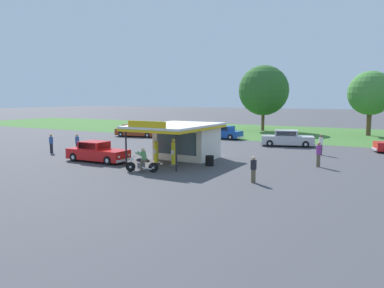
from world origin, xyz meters
name	(u,v)px	position (x,y,z in m)	size (l,w,h in m)	color
ground_plane	(164,167)	(0.00, 0.00, 0.00)	(300.00, 300.00, 0.00)	#424247
grass_verge_strip	(282,132)	(0.00, 30.00, 0.00)	(120.00, 24.00, 0.01)	#3D6B2D
service_station_kiosk	(184,138)	(-0.49, 3.60, 1.66)	(5.05, 7.40, 3.27)	silver
gas_pump_nearside	(156,152)	(-1.25, 0.80, 0.86)	(0.44, 0.44, 1.88)	slate
gas_pump_offside	(174,153)	(0.27, 0.80, 0.89)	(0.44, 0.44, 1.95)	slate
motorcycle_with_rider	(142,162)	(-0.24, -2.23, 0.65)	(2.08, 0.94, 1.58)	black
featured_classic_sedan	(97,152)	(-5.68, -0.59, 0.69)	(5.10, 1.99, 1.52)	red
parked_car_back_row_centre_right	(287,139)	(4.53, 15.49, 0.73)	(5.50, 3.18, 1.60)	#B7B7BC
parked_car_second_row_spare	(136,131)	(-14.31, 15.47, 0.70)	(5.75, 2.72, 1.52)	#993819
parked_car_back_row_far_left	(222,133)	(-4.14, 18.66, 0.69)	(5.36, 2.18, 1.51)	#19479E
bystander_chatting_near_pumps	(319,154)	(9.41, 5.19, 0.92)	(0.34, 0.34, 1.74)	brown
bystander_admiring_sedan	(253,169)	(7.10, -1.62, 0.79)	(0.34, 0.34, 1.52)	brown
bystander_standing_back_lot	(77,143)	(-9.99, 1.55, 0.92)	(0.34, 0.34, 1.73)	black
bystander_strolling_foreground	(51,143)	(-12.36, 0.78, 0.87)	(0.34, 0.34, 1.65)	black
bystander_leaning_by_kiosk	(321,144)	(8.53, 10.99, 0.92)	(0.34, 0.34, 1.73)	black
tree_oak_distant_spare	(264,91)	(-3.26, 31.40, 5.78)	(7.28, 7.28, 9.54)	brown
tree_oak_far_left	(371,94)	(10.92, 30.93, 5.30)	(5.59, 5.59, 8.21)	brown
spare_tire_stack	(210,161)	(2.56, 1.94, 0.36)	(0.60, 0.60, 0.72)	black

